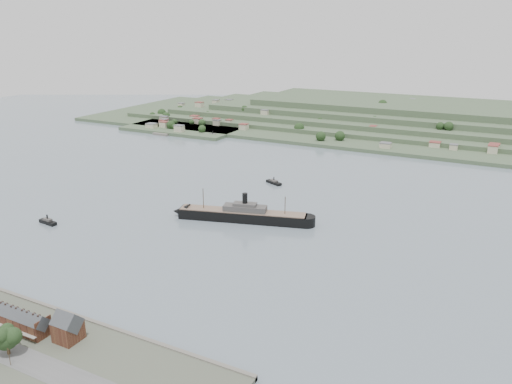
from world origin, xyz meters
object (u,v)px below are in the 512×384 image
at_px(steamship, 239,215).
at_px(tugboat, 48,222).
at_px(fig_tree, 6,338).
at_px(terrace_row, 1,313).
at_px(gabled_building, 68,327).

distance_m(steamship, tugboat, 132.11).
bearing_deg(tugboat, fig_tree, -46.78).
relative_size(steamship, fig_tree, 7.52).
distance_m(terrace_row, steamship, 166.03).
relative_size(gabled_building, steamship, 0.14).
distance_m(terrace_row, gabled_building, 37.74).
relative_size(terrace_row, steamship, 0.55).
bearing_deg(steamship, fig_tree, -93.05).
height_order(terrace_row, fig_tree, fig_tree).
bearing_deg(gabled_building, terrace_row, -173.88).
relative_size(gabled_building, fig_tree, 1.05).
distance_m(terrace_row, tugboat, 127.20).
height_order(terrace_row, tugboat, terrace_row).
bearing_deg(fig_tree, gabled_building, 52.99).
distance_m(terrace_row, fig_tree, 27.81).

